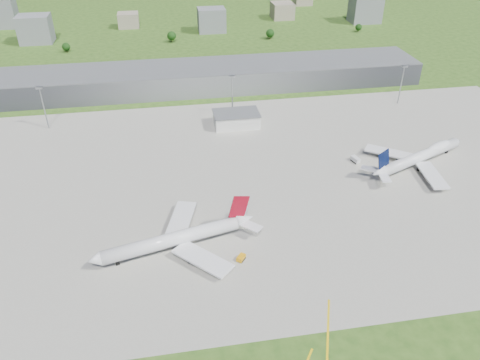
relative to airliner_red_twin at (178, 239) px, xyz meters
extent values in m
plane|color=#2C4F18|center=(30.31, 155.74, -4.89)|extent=(1400.00, 1400.00, 0.00)
cube|color=gray|center=(40.31, 45.74, -4.85)|extent=(360.00, 190.00, 0.08)
cube|color=slate|center=(30.31, 170.74, 2.61)|extent=(300.00, 42.00, 15.00)
cube|color=silver|center=(40.31, 105.74, -0.89)|extent=(26.00, 16.00, 8.00)
cylinder|color=gray|center=(-69.69, 120.74, 7.61)|extent=(0.70, 0.70, 25.00)
cube|color=gray|center=(-69.69, 120.74, 20.41)|extent=(3.50, 2.00, 1.20)
cylinder|color=gray|center=(40.31, 120.74, 7.61)|extent=(0.70, 0.70, 25.00)
cube|color=gray|center=(40.31, 120.74, 20.41)|extent=(3.50, 2.00, 1.20)
cylinder|color=gray|center=(150.31, 120.74, 7.61)|extent=(0.70, 0.70, 25.00)
cube|color=gray|center=(150.31, 120.74, 20.41)|extent=(3.50, 2.00, 1.20)
cylinder|color=white|center=(-2.48, -0.61, 0.28)|extent=(54.30, 18.53, 5.64)
cone|color=white|center=(-31.23, -7.70, 0.28)|extent=(5.92, 6.60, 5.64)
cone|color=white|center=(27.65, 6.82, 1.03)|extent=(8.65, 7.28, 5.64)
cube|color=maroon|center=(-4.30, -1.06, -1.47)|extent=(43.97, 12.95, 1.22)
cube|color=white|center=(8.49, -11.71, -1.41)|extent=(23.04, 23.49, 0.85)
cube|color=white|center=(2.07, 14.32, -1.41)|extent=(14.93, 25.84, 0.85)
cube|color=maroon|center=(25.37, 6.25, 7.80)|extent=(9.21, 2.70, 11.36)
cylinder|color=#38383D|center=(5.42, -8.83, -3.20)|extent=(5.74, 4.16, 3.01)
cylinder|color=#38383D|center=(0.69, 10.34, -3.20)|extent=(5.74, 4.16, 3.01)
cube|color=black|center=(4.01, -3.37, -3.72)|extent=(1.73, 1.46, 2.35)
cube|color=black|center=(1.99, 4.85, -3.72)|extent=(1.73, 1.46, 2.35)
cube|color=black|center=(-23.47, -5.79, -3.72)|extent=(1.73, 1.46, 2.35)
cylinder|color=white|center=(125.92, 44.95, -0.03)|extent=(52.47, 26.75, 5.48)
cone|color=white|center=(153.10, 56.69, -0.03)|extent=(6.23, 6.78, 5.48)
cone|color=white|center=(97.53, 32.69, 0.67)|extent=(8.66, 7.83, 5.48)
cube|color=navy|center=(127.55, 45.65, -1.73)|extent=(42.14, 19.87, 1.15)
ellipsoid|color=white|center=(139.00, 50.60, 1.61)|extent=(18.27, 11.98, 4.93)
cube|color=white|center=(113.33, 54.13, -1.62)|extent=(24.53, 21.10, 0.80)
cube|color=white|center=(123.96, 29.49, -1.62)|extent=(10.75, 25.41, 0.80)
cube|color=#071036|center=(99.56, 33.57, 7.12)|extent=(8.26, 3.89, 10.68)
cylinder|color=#38383D|center=(118.56, 50.43, -3.30)|extent=(5.58, 4.52, 2.83)
cylinder|color=#38383D|center=(110.37, 56.53, -3.30)|extent=(5.58, 4.52, 2.83)
cylinder|color=#38383D|center=(124.86, 35.83, -3.30)|extent=(5.58, 4.52, 2.83)
cylinder|color=#38383D|center=(123.68, 25.70, -3.30)|extent=(5.58, 4.52, 2.83)
cube|color=black|center=(119.48, 46.50, -3.79)|extent=(1.72, 1.53, 2.21)
cube|color=black|center=(122.63, 39.20, -3.79)|extent=(1.72, 1.53, 2.21)
cube|color=black|center=(146.21, 53.71, -3.79)|extent=(1.72, 1.53, 2.21)
cube|color=orange|center=(23.27, -11.04, -3.66)|extent=(4.25, 4.57, 1.60)
cube|color=black|center=(23.27, -11.04, -4.46)|extent=(3.98, 4.16, 0.70)
cube|color=silver|center=(94.39, 52.76, -3.23)|extent=(3.84, 6.06, 2.47)
cube|color=black|center=(94.39, 52.76, -4.46)|extent=(3.74, 5.28, 0.70)
cube|color=silver|center=(125.14, 46.97, -3.56)|extent=(4.13, 2.04, 1.81)
cube|color=black|center=(125.14, 46.97, -4.46)|extent=(3.53, 2.12, 0.70)
cube|color=slate|center=(-109.69, 305.74, 7.11)|extent=(28.00, 22.00, 24.00)
cube|color=gray|center=(-29.69, 345.74, 2.11)|extent=(20.00, 18.00, 14.00)
cube|color=slate|center=(50.31, 315.74, 6.11)|extent=(26.00, 20.00, 22.00)
cube|color=gray|center=(130.31, 355.74, 3.11)|extent=(22.00, 24.00, 16.00)
cube|color=slate|center=(210.31, 325.74, 9.11)|extent=(30.00, 22.00, 28.00)
cube|color=slate|center=(-149.69, 365.74, 17.11)|extent=(22.00, 20.00, 44.00)
cylinder|color=#382314|center=(-79.69, 270.74, -3.39)|extent=(0.70, 0.70, 3.00)
sphere|color=black|center=(-79.69, 270.74, -0.02)|extent=(6.75, 6.75, 6.75)
cylinder|color=#382314|center=(10.31, 285.74, -3.09)|extent=(0.70, 0.70, 3.60)
sphere|color=black|center=(10.31, 285.74, 0.96)|extent=(8.10, 8.10, 8.10)
cylinder|color=#382314|center=(100.31, 280.74, -3.19)|extent=(0.70, 0.70, 3.40)
sphere|color=black|center=(100.31, 280.74, 0.63)|extent=(7.65, 7.65, 7.65)
cylinder|color=#382314|center=(190.31, 290.74, -3.49)|extent=(0.70, 0.70, 2.80)
sphere|color=black|center=(190.31, 290.74, -0.34)|extent=(6.30, 6.30, 6.30)
camera|label=1|loc=(0.34, -144.25, 117.94)|focal=35.00mm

